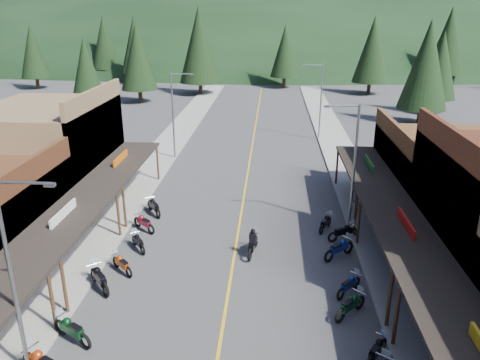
% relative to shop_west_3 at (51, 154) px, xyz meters
% --- Properties ---
extents(ground, '(220.00, 220.00, 0.00)m').
position_rel_shop_west_3_xyz_m(ground, '(13.78, -11.30, -3.52)').
color(ground, '#38383A').
rests_on(ground, ground).
extents(centerline, '(0.15, 90.00, 0.01)m').
position_rel_shop_west_3_xyz_m(centerline, '(13.78, 8.70, -3.51)').
color(centerline, gold).
rests_on(centerline, ground).
extents(sidewalk_west, '(3.40, 94.00, 0.15)m').
position_rel_shop_west_3_xyz_m(sidewalk_west, '(5.08, 8.70, -3.44)').
color(sidewalk_west, gray).
rests_on(sidewalk_west, ground).
extents(sidewalk_east, '(3.40, 94.00, 0.15)m').
position_rel_shop_west_3_xyz_m(sidewalk_east, '(22.48, 8.70, -3.44)').
color(sidewalk_east, gray).
rests_on(sidewalk_east, ground).
extents(shop_west_3, '(10.90, 10.20, 8.20)m').
position_rel_shop_west_3_xyz_m(shop_west_3, '(0.00, 0.00, 0.00)').
color(shop_west_3, brown).
rests_on(shop_west_3, ground).
extents(shop_east_3, '(10.90, 10.20, 6.20)m').
position_rel_shop_west_3_xyz_m(shop_east_3, '(27.54, 0.00, -0.99)').
color(shop_east_3, '#4C2D16').
rests_on(shop_east_3, ground).
extents(streetlight_0, '(2.16, 0.18, 8.00)m').
position_rel_shop_west_3_xyz_m(streetlight_0, '(6.83, -17.30, 0.94)').
color(streetlight_0, gray).
rests_on(streetlight_0, ground).
extents(streetlight_1, '(2.16, 0.18, 8.00)m').
position_rel_shop_west_3_xyz_m(streetlight_1, '(6.83, 10.70, 0.94)').
color(streetlight_1, gray).
rests_on(streetlight_1, ground).
extents(streetlight_2, '(2.16, 0.18, 8.00)m').
position_rel_shop_west_3_xyz_m(streetlight_2, '(20.74, -3.30, 0.94)').
color(streetlight_2, gray).
rests_on(streetlight_2, ground).
extents(streetlight_3, '(2.16, 0.18, 8.00)m').
position_rel_shop_west_3_xyz_m(streetlight_3, '(20.74, 18.70, 0.94)').
color(streetlight_3, gray).
rests_on(streetlight_3, ground).
extents(ridge_hill, '(310.00, 140.00, 60.00)m').
position_rel_shop_west_3_xyz_m(ridge_hill, '(13.78, 123.70, -3.52)').
color(ridge_hill, black).
rests_on(ridge_hill, ground).
extents(pine_0, '(5.04, 5.04, 11.00)m').
position_rel_shop_west_3_xyz_m(pine_0, '(-26.22, 50.70, 2.96)').
color(pine_0, black).
rests_on(pine_0, ground).
extents(pine_1, '(5.88, 5.88, 12.50)m').
position_rel_shop_west_3_xyz_m(pine_1, '(-10.22, 58.70, 3.72)').
color(pine_1, black).
rests_on(pine_1, ground).
extents(pine_2, '(6.72, 6.72, 14.00)m').
position_rel_shop_west_3_xyz_m(pine_2, '(3.78, 46.70, 4.47)').
color(pine_2, black).
rests_on(pine_2, ground).
extents(pine_3, '(5.04, 5.04, 11.00)m').
position_rel_shop_west_3_xyz_m(pine_3, '(17.78, 54.70, 2.96)').
color(pine_3, black).
rests_on(pine_3, ground).
extents(pine_4, '(5.88, 5.88, 12.50)m').
position_rel_shop_west_3_xyz_m(pine_4, '(31.78, 48.70, 3.72)').
color(pine_4, black).
rests_on(pine_4, ground).
extents(pine_5, '(6.72, 6.72, 14.00)m').
position_rel_shop_west_3_xyz_m(pine_5, '(47.78, 60.70, 4.47)').
color(pine_5, black).
rests_on(pine_5, ground).
extents(pine_7, '(5.88, 5.88, 12.50)m').
position_rel_shop_west_3_xyz_m(pine_7, '(-18.22, 64.70, 3.72)').
color(pine_7, black).
rests_on(pine_7, ground).
extents(pine_8, '(4.48, 4.48, 10.00)m').
position_rel_shop_west_3_xyz_m(pine_8, '(-8.22, 28.70, 2.46)').
color(pine_8, black).
rests_on(pine_8, ground).
extents(pine_9, '(4.93, 4.93, 10.80)m').
position_rel_shop_west_3_xyz_m(pine_9, '(37.78, 33.70, 2.86)').
color(pine_9, black).
rests_on(pine_9, ground).
extents(pine_10, '(5.38, 5.38, 11.60)m').
position_rel_shop_west_3_xyz_m(pine_10, '(-4.22, 38.70, 3.27)').
color(pine_10, black).
rests_on(pine_10, ground).
extents(pine_11, '(5.82, 5.82, 12.40)m').
position_rel_shop_west_3_xyz_m(pine_11, '(33.78, 26.70, 3.67)').
color(pine_11, black).
rests_on(pine_11, ground).
extents(bike_west_6, '(2.35, 1.81, 1.30)m').
position_rel_shop_west_3_xyz_m(bike_west_6, '(7.59, -15.33, -2.87)').
color(bike_west_6, '#0A3617').
rests_on(bike_west_6, ground).
extents(bike_west_7, '(2.09, 2.30, 1.34)m').
position_rel_shop_west_3_xyz_m(bike_west_7, '(7.34, -11.35, -2.85)').
color(bike_west_7, black).
rests_on(bike_west_7, ground).
extents(bike_west_8, '(1.85, 1.83, 1.11)m').
position_rel_shop_west_3_xyz_m(bike_west_8, '(7.98, -9.73, -2.96)').
color(bike_west_8, '#AF3D0C').
rests_on(bike_west_8, ground).
extents(bike_west_9, '(1.63, 1.92, 1.09)m').
position_rel_shop_west_3_xyz_m(bike_west_9, '(8.16, -7.21, -2.97)').
color(bike_west_9, black).
rests_on(bike_west_9, ground).
extents(bike_west_10, '(2.04, 1.91, 1.20)m').
position_rel_shop_west_3_xyz_m(bike_west_10, '(7.82, -4.67, -2.92)').
color(bike_west_10, maroon).
rests_on(bike_west_10, ground).
extents(bike_west_11, '(1.83, 2.24, 1.26)m').
position_rel_shop_west_3_xyz_m(bike_west_11, '(7.84, -2.12, -2.89)').
color(bike_west_11, black).
rests_on(bike_west_11, ground).
extents(bike_east_6, '(1.57, 1.88, 1.06)m').
position_rel_shop_west_3_xyz_m(bike_east_6, '(20.11, -15.59, -2.99)').
color(bike_east_6, black).
rests_on(bike_east_6, ground).
extents(bike_east_7, '(1.99, 2.03, 1.22)m').
position_rel_shop_west_3_xyz_m(bike_east_7, '(19.51, -12.71, -2.91)').
color(bike_east_7, '#0A3618').
rests_on(bike_east_7, ground).
extents(bike_east_8, '(1.76, 1.91, 1.12)m').
position_rel_shop_west_3_xyz_m(bike_east_8, '(19.70, -10.94, -2.96)').
color(bike_east_8, navy).
rests_on(bike_east_8, ground).
extents(bike_east_9, '(2.19, 2.04, 1.29)m').
position_rel_shop_west_3_xyz_m(bike_east_9, '(19.69, -7.34, -2.88)').
color(bike_east_9, navy).
rests_on(bike_east_9, ground).
extents(bike_east_10, '(2.15, 1.51, 1.17)m').
position_rel_shop_west_3_xyz_m(bike_east_10, '(20.23, -5.12, -2.93)').
color(bike_east_10, black).
rests_on(bike_east_10, ground).
extents(bike_east_11, '(1.44, 2.03, 1.11)m').
position_rel_shop_west_3_xyz_m(bike_east_11, '(19.29, -3.81, -2.96)').
color(bike_east_11, black).
rests_on(bike_east_11, ground).
extents(rider_on_bike, '(1.09, 2.32, 1.70)m').
position_rel_shop_west_3_xyz_m(rider_on_bike, '(14.83, -7.24, -2.84)').
color(rider_on_bike, black).
rests_on(rider_on_bike, ground).
extents(pedestrian_east_b, '(0.82, 0.49, 1.64)m').
position_rel_shop_west_3_xyz_m(pedestrian_east_b, '(21.98, 0.63, -2.55)').
color(pedestrian_east_b, brown).
rests_on(pedestrian_east_b, sidewalk_east).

